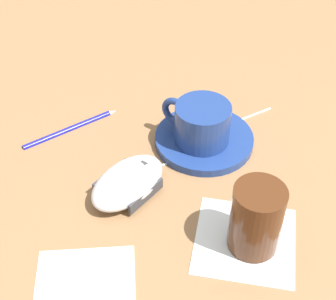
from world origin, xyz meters
TOP-DOWN VIEW (x-y plane):
  - ground_plane at (0.00, 0.00)m, footprint 3.00×3.00m
  - saucer at (0.07, -0.05)m, footprint 0.14×0.14m
  - coffee_cup at (0.06, -0.05)m, footprint 0.08×0.09m
  - computer_mouse at (-0.02, 0.06)m, footprint 0.13×0.13m
  - mouse_cable at (0.08, -0.07)m, footprint 0.12×0.19m
  - napkin_under_glass at (-0.11, -0.08)m, footprint 0.15×0.15m
  - drinking_glass at (-0.12, -0.08)m, footprint 0.06×0.06m
  - napkin_spare at (-0.16, 0.12)m, footprint 0.11×0.11m
  - pen at (0.12, 0.14)m, footprint 0.08×0.14m

SIDE VIEW (x-z plane):
  - ground_plane at x=0.00m, z-range 0.00..0.00m
  - napkin_under_glass at x=-0.11m, z-range 0.00..0.00m
  - napkin_spare at x=-0.16m, z-range 0.00..0.00m
  - mouse_cable at x=0.08m, z-range 0.00..0.00m
  - pen at x=0.12m, z-range 0.00..0.01m
  - saucer at x=0.07m, z-range 0.00..0.01m
  - computer_mouse at x=-0.02m, z-range 0.00..0.03m
  - coffee_cup at x=0.06m, z-range 0.01..0.07m
  - drinking_glass at x=-0.12m, z-range 0.00..0.09m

